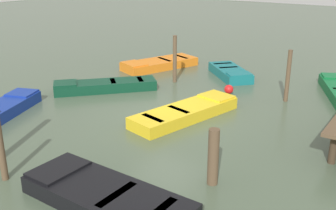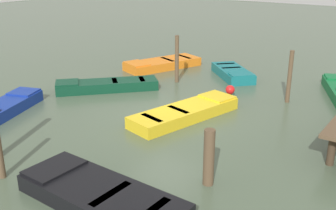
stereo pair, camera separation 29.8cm
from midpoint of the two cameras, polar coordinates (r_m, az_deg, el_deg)
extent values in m
plane|color=#475642|center=(14.08, -0.61, -1.34)|extent=(80.00, 80.00, 0.00)
cylinder|color=#3C2E20|center=(11.44, 21.66, -5.74)|extent=(0.20, 0.20, 0.85)
cube|color=#14666B|center=(18.80, 8.30, 4.56)|extent=(2.77, 2.84, 0.40)
cube|color=beige|center=(18.77, 8.33, 4.98)|extent=(2.30, 2.36, 0.04)
cube|color=#14666B|center=(17.76, 9.60, 4.35)|extent=(1.18, 1.16, 0.06)
cube|color=#9B9789|center=(18.95, 8.10, 5.26)|extent=(0.79, 0.76, 0.04)
cube|color=#9B9789|center=(19.65, 7.31, 5.82)|extent=(0.79, 0.76, 0.04)
cube|color=gold|center=(13.70, 1.81, -1.08)|extent=(4.30, 2.15, 0.40)
cube|color=#4C3319|center=(13.65, 1.82, -0.53)|extent=(3.64, 1.74, 0.04)
cube|color=gold|center=(14.73, 6.32, 1.28)|extent=(1.14, 1.26, 0.06)
cube|color=#42301E|center=(13.43, 0.87, -0.68)|extent=(0.42, 0.95, 0.04)
cube|color=#42301E|center=(12.73, -2.85, -1.90)|extent=(0.42, 0.95, 0.04)
cube|color=#0C3823|center=(16.82, -9.33, 2.68)|extent=(3.70, 3.55, 0.40)
cube|color=maroon|center=(16.78, -9.35, 3.13)|extent=(3.10, 2.97, 0.04)
cube|color=#0C3823|center=(16.74, -14.86, 3.00)|extent=(1.28, 1.28, 0.06)
cube|color=maroon|center=(16.79, -8.31, 3.34)|extent=(0.68, 0.71, 0.04)
cube|color=maroon|center=(16.91, -4.48, 3.62)|extent=(0.68, 0.71, 0.04)
cube|color=orange|center=(20.20, -1.60, 5.83)|extent=(4.06, 2.65, 0.40)
cube|color=black|center=(20.16, -1.60, 6.21)|extent=(3.42, 2.16, 0.04)
cube|color=orange|center=(19.37, -5.27, 5.85)|extent=(1.23, 1.46, 0.06)
cube|color=black|center=(20.31, -0.93, 6.44)|extent=(0.57, 1.08, 0.04)
cube|color=black|center=(20.91, 1.45, 6.82)|extent=(0.57, 1.08, 0.04)
cube|color=black|center=(9.14, -9.61, -12.80)|extent=(1.59, 4.00, 0.40)
cube|color=gray|center=(9.07, -9.66, -12.06)|extent=(1.25, 3.40, 0.04)
cube|color=black|center=(10.05, -16.08, -8.62)|extent=(1.36, 0.91, 0.06)
cube|color=#776E5D|center=(8.87, -8.27, -12.47)|extent=(1.16, 0.23, 0.04)
cube|color=navy|center=(16.01, -20.49, 1.63)|extent=(1.17, 1.18, 0.06)
cylinder|color=brown|center=(9.62, 5.53, -7.34)|extent=(0.26, 0.26, 1.42)
cylinder|color=brown|center=(17.59, 0.48, 6.51)|extent=(0.17, 0.17, 2.06)
cylinder|color=brown|center=(15.73, 16.10, 3.96)|extent=(0.16, 0.16, 1.99)
cylinder|color=brown|center=(10.54, -23.34, -5.60)|extent=(0.16, 0.16, 1.71)
cylinder|color=#262626|center=(16.06, 8.03, 1.40)|extent=(0.16, 0.16, 0.12)
sphere|color=red|center=(15.99, 8.07, 2.21)|extent=(0.36, 0.36, 0.36)
camera|label=1|loc=(0.15, -90.61, -0.22)|focal=43.07mm
camera|label=2|loc=(0.15, 89.39, 0.22)|focal=43.07mm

